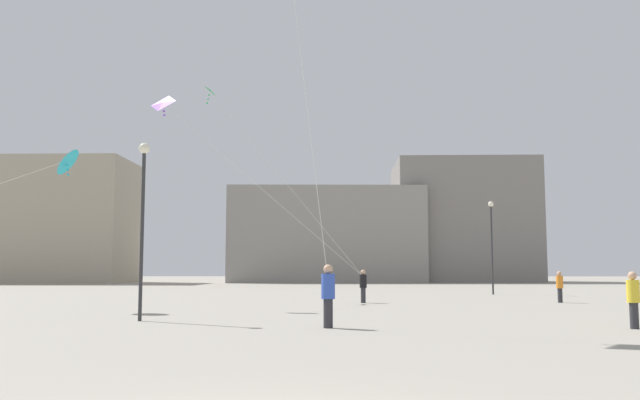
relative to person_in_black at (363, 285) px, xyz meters
The scene contains 12 objects.
person_in_black is the anchor object (origin of this frame).
person_in_orange 9.85m from the person_in_black, ahead, with size 0.34×0.34×1.57m.
person_in_blue 14.34m from the person_in_black, 95.94° to the right, with size 0.39×0.39×1.80m.
person_in_yellow 15.96m from the person_in_black, 63.56° to the right, with size 0.35×0.35×1.60m.
kite_cyan_diamond 15.02m from the person_in_black, 154.24° to the right, with size 3.57×13.20×5.48m.
kite_violet_delta 12.63m from the person_in_black, 157.04° to the right, with size 9.84×4.42×8.23m.
kite_emerald_delta 13.71m from the person_in_black, 157.27° to the left, with size 8.81×4.07×10.74m.
building_left_hall 61.46m from the person_in_black, 129.54° to the left, with size 24.38×11.96×14.83m.
building_centre_hall 52.54m from the person_in_black, 93.19° to the left, with size 24.67×12.21×11.81m.
building_right_hall 58.31m from the person_in_black, 74.89° to the left, with size 17.68×14.75×15.68m.
lamppost_east 14.82m from the person_in_black, 51.81° to the left, with size 0.36×0.36×6.18m.
lamppost_west 14.41m from the person_in_black, 122.65° to the right, with size 0.36×0.36×5.83m.
Camera 1 is at (0.77, -6.53, 1.67)m, focal length 37.68 mm.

